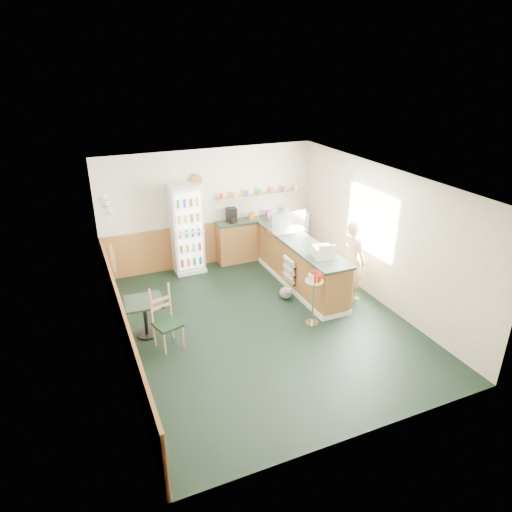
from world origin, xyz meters
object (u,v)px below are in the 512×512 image
shopkeeper (353,260)px  drinks_fridge (187,229)px  cash_register (323,252)px  cafe_chair (166,315)px  cafe_table (145,311)px  display_case (288,222)px  condiment_stand (314,290)px

shopkeeper → drinks_fridge: bearing=36.9°
cash_register → cafe_chair: 3.17m
cafe_table → shopkeeper: bearing=-3.3°
drinks_fridge → cafe_table: (-1.42, -2.30, -0.52)m
drinks_fridge → shopkeeper: drinks_fridge is taller
cafe_chair → display_case: bearing=10.9°
drinks_fridge → cafe_chair: size_ratio=1.86×
display_case → cafe_table: 3.70m
shopkeeper → condiment_stand: shopkeeper is taller
drinks_fridge → cafe_chair: 2.97m
cash_register → cafe_table: bearing=-171.1°
condiment_stand → cafe_chair: cafe_chair is taller
drinks_fridge → condiment_stand: 3.46m
condiment_stand → display_case: bearing=75.9°
cash_register → cafe_table: size_ratio=0.54×
shopkeeper → display_case: bearing=15.6°
cash_register → cafe_chair: bearing=-164.0°
drinks_fridge → display_case: 2.26m
cash_register → cafe_chair: (-3.12, -0.19, -0.55)m
cafe_table → drinks_fridge: bearing=58.4°
cafe_chair → drinks_fridge: bearing=50.3°
cafe_chair → shopkeeper: bearing=-14.5°
shopkeeper → cafe_chair: (-3.82, -0.17, -0.26)m
drinks_fridge → cash_register: (1.98, -2.52, 0.10)m
cafe_table → cafe_chair: size_ratio=0.64×
shopkeeper → cafe_table: 4.12m
cash_register → shopkeeper: bearing=10.3°
cash_register → cafe_table: (-3.40, 0.21, -0.63)m
drinks_fridge → cafe_table: size_ratio=2.92×
cash_register → shopkeeper: size_ratio=0.23×
shopkeeper → condiment_stand: (-1.22, -0.58, -0.13)m
drinks_fridge → cafe_table: 2.75m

